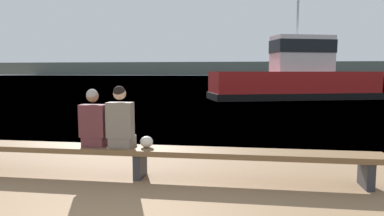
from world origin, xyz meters
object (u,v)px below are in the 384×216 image
object	(u,v)px
bench_main	(140,153)
tugboat_red	(295,79)
shopping_bag	(147,142)
person_right	(121,121)
person_left	(94,122)

from	to	relation	value
bench_main	tugboat_red	size ratio (longest dim) A/B	0.68
shopping_bag	tugboat_red	xyz separation A→B (m)	(5.02, 17.55, 0.68)
person_right	bench_main	bearing A→B (deg)	-0.24
bench_main	tugboat_red	xyz separation A→B (m)	(5.13, 17.58, 0.85)
person_right	tugboat_red	size ratio (longest dim) A/B	0.09
person_left	person_right	bearing A→B (deg)	-0.21
bench_main	person_left	distance (m)	0.93
bench_main	person_left	xyz separation A→B (m)	(-0.79, 0.00, 0.50)
bench_main	person_right	xyz separation A→B (m)	(-0.32, 0.00, 0.53)
person_right	shopping_bag	distance (m)	0.55
person_left	tugboat_red	distance (m)	18.55
bench_main	person_left	size ratio (longest dim) A/B	7.96
bench_main	person_right	bearing A→B (deg)	179.76
bench_main	person_right	size ratio (longest dim) A/B	7.53
person_left	shopping_bag	xyz separation A→B (m)	(0.89, 0.03, -0.32)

